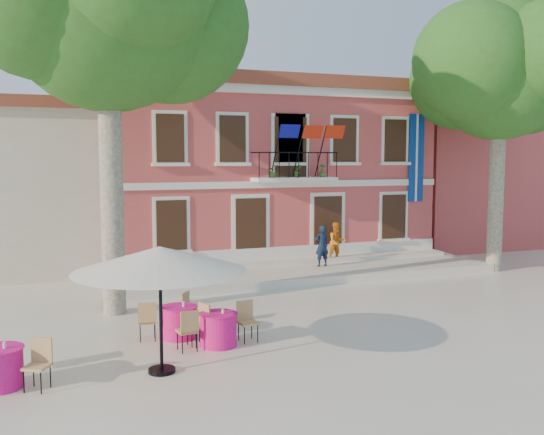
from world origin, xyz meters
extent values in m
plane|color=beige|center=(0.00, 0.00, 0.00)|extent=(90.00, 90.00, 0.00)
cube|color=#C2464C|center=(2.00, 10.00, 3.50)|extent=(13.00, 8.00, 7.00)
cube|color=brown|center=(2.00, 10.00, 7.25)|extent=(13.50, 8.50, 0.50)
cube|color=silver|center=(2.00, 6.05, 6.85)|extent=(13.30, 0.35, 0.35)
cube|color=silver|center=(2.00, 5.55, 3.50)|extent=(3.20, 0.90, 0.15)
cube|color=black|center=(2.00, 5.15, 4.50)|extent=(3.20, 0.04, 0.04)
cube|color=navy|center=(7.60, 5.94, 4.30)|extent=(0.70, 0.05, 3.60)
cube|color=#0C0F88|center=(1.10, 4.80, 5.25)|extent=(0.76, 0.27, 0.47)
cube|color=red|center=(2.00, 4.80, 5.25)|extent=(0.76, 0.29, 0.47)
cube|color=red|center=(2.90, 4.80, 5.25)|extent=(0.76, 0.27, 0.47)
imported|color=#26591E|center=(1.00, 5.25, 3.82)|extent=(0.43, 0.37, 0.48)
imported|color=#26591E|center=(2.00, 5.25, 3.82)|extent=(0.26, 0.21, 0.48)
imported|color=#26591E|center=(3.00, 5.25, 3.82)|extent=(0.27, 0.27, 0.48)
cube|color=#C2464C|center=(14.00, 11.00, 3.00)|extent=(9.00, 9.00, 6.00)
cube|color=brown|center=(14.00, 11.00, 6.20)|extent=(9.40, 9.40, 0.40)
cube|color=silver|center=(2.00, 4.40, 0.15)|extent=(14.00, 3.40, 0.30)
cylinder|color=#A59E84|center=(-5.10, 1.47, 3.58)|extent=(0.62, 0.62, 7.17)
sphere|color=#2C551A|center=(-5.10, 1.47, 8.40)|extent=(5.73, 5.73, 5.73)
cylinder|color=#A59E84|center=(9.19, 2.97, 3.21)|extent=(0.57, 0.57, 6.43)
sphere|color=#2C551A|center=(9.19, 2.97, 7.53)|extent=(5.14, 5.14, 5.14)
cylinder|color=black|center=(-4.71, -3.64, 0.04)|extent=(0.54, 0.54, 0.08)
cylinder|color=black|center=(-4.71, -3.64, 1.14)|extent=(0.07, 0.07, 2.27)
cone|color=beige|center=(-4.71, -3.64, 2.32)|extent=(3.45, 3.45, 0.50)
imported|color=#0F1C33|center=(2.70, 4.59, 1.06)|extent=(0.58, 0.41, 1.52)
imported|color=orange|center=(3.69, 5.32, 1.07)|extent=(0.75, 0.59, 1.54)
cylinder|color=#F016A4|center=(-3.18, -2.38, 0.38)|extent=(0.84, 0.84, 0.75)
cylinder|color=#F016A4|center=(-3.18, -2.38, 0.76)|extent=(0.90, 0.90, 0.02)
cube|color=tan|center=(-2.43, -2.30, 0.47)|extent=(0.46, 0.46, 0.95)
cube|color=tan|center=(-3.92, -2.46, 0.47)|extent=(0.46, 0.46, 0.95)
cylinder|color=#F016A4|center=(-3.89, -1.45, 0.38)|extent=(0.84, 0.84, 0.75)
cylinder|color=#F016A4|center=(-3.89, -1.45, 0.76)|extent=(0.90, 0.90, 0.02)
cube|color=tan|center=(-3.43, -0.86, 0.47)|extent=(0.59, 0.59, 0.95)
cube|color=tan|center=(-4.63, -1.35, 0.47)|extent=(0.47, 0.47, 0.95)
cube|color=tan|center=(-3.60, -2.15, 0.47)|extent=(0.55, 0.55, 0.95)
cylinder|color=#F016A4|center=(-7.70, -3.41, 0.38)|extent=(0.84, 0.84, 0.75)
cube|color=tan|center=(-7.04, -3.78, 0.47)|extent=(0.57, 0.57, 0.95)
cube|color=tan|center=(-7.71, -2.66, 0.47)|extent=(0.43, 0.43, 0.95)
camera|label=1|loc=(-6.76, -15.51, 4.31)|focal=40.00mm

